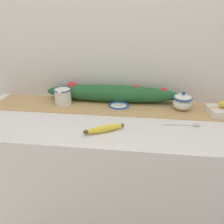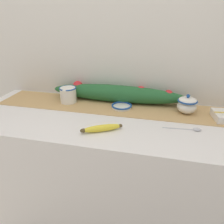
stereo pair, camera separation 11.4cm
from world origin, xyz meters
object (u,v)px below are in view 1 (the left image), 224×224
Objects in this scene: small_dish at (119,106)px; cream_pitcher at (63,96)px; banana at (104,129)px; gift_box at (222,110)px; sugar_bowl at (182,102)px; spoon at (193,125)px.

cream_pitcher is at bearing 177.37° from small_dish.
gift_box reaches higher than banana.
banana is 1.12× the size of gift_box.
small_dish is 0.71× the size of gift_box.
sugar_bowl is 0.20m from spoon.
gift_box is at bearing 35.87° from spoon.
cream_pitcher is 0.72m from sugar_bowl.
small_dish is 0.65× the size of spoon.
spoon is at bearing -139.69° from gift_box.
banana is at bearing -97.82° from small_dish.
sugar_bowl is 0.91× the size of small_dish.
cream_pitcher is 0.44m from banana.
small_dish is (-0.37, -0.01, -0.04)m from sugar_bowl.
small_dish is 0.64× the size of banana.
gift_box is (0.59, -0.02, 0.01)m from small_dish.
sugar_bowl is at bearing 93.45° from spoon.
gift_box reaches higher than spoon.
cream_pitcher is at bearing 179.91° from sugar_bowl.
banana reaches higher than spoon.
sugar_bowl reaches higher than spoon.
cream_pitcher is 0.66× the size of spoon.
cream_pitcher reaches higher than gift_box.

